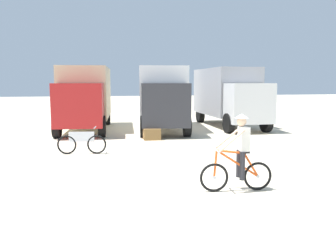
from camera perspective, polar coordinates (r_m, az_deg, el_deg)
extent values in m
plane|color=beige|center=(7.80, 4.35, -11.89)|extent=(120.00, 120.00, 0.00)
cube|color=#CCB78E|center=(19.92, -13.07, 5.34)|extent=(2.84, 5.39, 2.70)
cube|color=#B21E1E|center=(16.57, -14.28, 3.27)|extent=(2.32, 1.68, 2.00)
cube|color=black|center=(15.86, -14.64, 4.36)|extent=(2.02, 0.25, 0.80)
cylinder|color=black|center=(16.66, -10.65, -0.07)|extent=(0.40, 1.02, 1.00)
cylinder|color=black|center=(16.92, -17.56, -0.17)|extent=(0.40, 1.02, 1.00)
cylinder|color=black|center=(21.62, -9.79, 1.55)|extent=(0.40, 1.02, 1.00)
cylinder|color=black|center=(21.82, -15.15, 1.46)|extent=(0.40, 1.02, 1.00)
cube|color=white|center=(19.60, -1.03, 5.50)|extent=(3.08, 5.48, 2.70)
cube|color=#2D2D33|center=(16.23, -0.40, 3.41)|extent=(2.38, 1.78, 2.00)
cube|color=black|center=(15.52, -0.23, 4.54)|extent=(2.02, 0.35, 0.80)
cylinder|color=black|center=(16.52, 3.12, -0.02)|extent=(0.45, 1.03, 1.00)
cylinder|color=black|center=(16.40, -3.97, -0.08)|extent=(0.45, 1.03, 1.00)
cylinder|color=black|center=(21.45, 1.46, 1.61)|extent=(0.45, 1.03, 1.00)
cylinder|color=black|center=(21.36, -4.00, 1.57)|extent=(0.45, 1.03, 1.00)
cube|color=#9E9EA3|center=(21.27, 9.23, 5.53)|extent=(2.43, 5.21, 2.70)
cube|color=silver|center=(18.15, 12.99, 3.61)|extent=(2.21, 1.51, 2.00)
cube|color=black|center=(17.50, 13.97, 4.61)|extent=(2.02, 0.09, 0.80)
cylinder|color=black|center=(18.76, 15.62, 0.58)|extent=(0.33, 1.00, 1.00)
cylinder|color=black|center=(17.93, 9.80, 0.44)|extent=(0.33, 1.00, 1.00)
cylinder|color=black|center=(23.29, 10.04, 1.94)|extent=(0.33, 1.00, 1.00)
cylinder|color=black|center=(22.63, 5.23, 1.87)|extent=(0.33, 1.00, 1.00)
torus|color=black|center=(8.31, 7.48, -8.29)|extent=(0.68, 0.12, 0.68)
cylinder|color=silver|center=(8.31, 7.48, -8.29)|extent=(0.09, 0.09, 0.08)
torus|color=black|center=(8.62, 14.33, -7.88)|extent=(0.68, 0.12, 0.68)
cylinder|color=silver|center=(8.62, 14.33, -7.88)|extent=(0.09, 0.09, 0.08)
cylinder|color=#E05119|center=(8.38, 11.19, -5.97)|extent=(1.03, 0.14, 0.68)
cylinder|color=#E05119|center=(8.27, 10.09, -4.14)|extent=(0.66, 0.11, 0.13)
cylinder|color=#E05119|center=(8.49, 13.29, -6.13)|extent=(0.39, 0.08, 0.59)
cylinder|color=#E05119|center=(8.24, 7.69, -6.13)|extent=(0.10, 0.06, 0.64)
cylinder|color=silver|center=(8.18, 7.90, -3.94)|extent=(0.08, 0.52, 0.04)
cube|color=black|center=(8.37, 12.24, -4.12)|extent=(0.25, 0.14, 0.06)
cube|color=silver|center=(8.31, 12.17, -2.03)|extent=(0.23, 0.34, 0.56)
sphere|color=beige|center=(8.24, 11.84, 0.71)|extent=(0.22, 0.22, 0.22)
cone|color=silver|center=(8.23, 11.87, 1.61)|extent=(0.32, 0.32, 0.10)
cylinder|color=#26262B|center=(8.29, 11.95, -6.35)|extent=(0.12, 0.12, 0.66)
cylinder|color=#26262B|center=(8.53, 11.39, -5.96)|extent=(0.12, 0.12, 0.66)
cylinder|color=beige|center=(8.04, 10.30, -2.40)|extent=(0.63, 0.06, 0.53)
cylinder|color=beige|center=(8.38, 9.58, -2.00)|extent=(0.63, 0.15, 0.53)
torus|color=black|center=(12.80, -11.48, -2.94)|extent=(0.68, 0.15, 0.68)
torus|color=black|center=(12.98, -16.08, -2.94)|extent=(0.68, 0.15, 0.68)
cube|color=silver|center=(12.84, -13.83, -1.71)|extent=(0.89, 0.16, 0.36)
cylinder|color=silver|center=(12.72, -11.77, -0.24)|extent=(0.10, 0.50, 0.04)
cube|color=olive|center=(15.69, -2.63, -1.30)|extent=(0.75, 0.59, 0.51)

